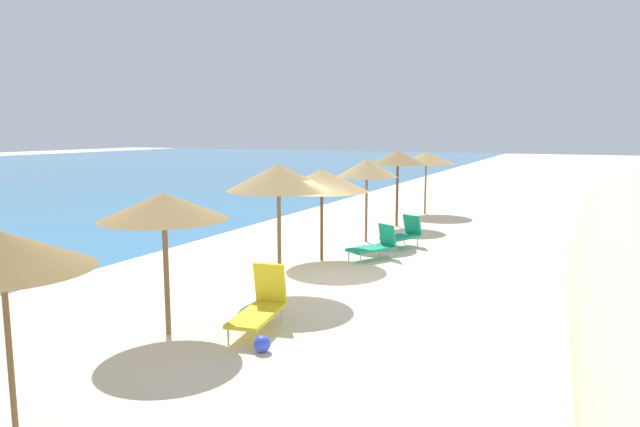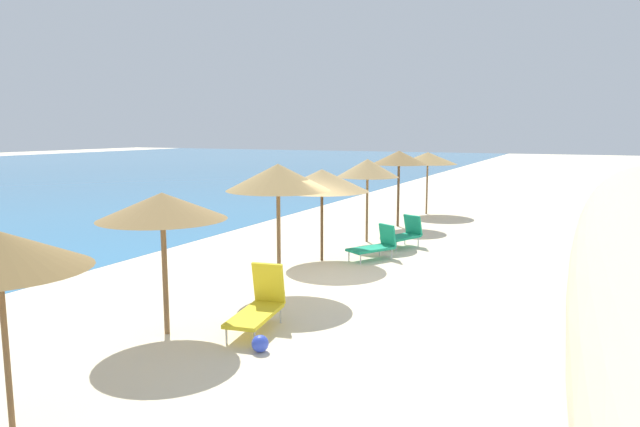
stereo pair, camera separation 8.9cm
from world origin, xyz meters
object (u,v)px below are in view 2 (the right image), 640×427
(beach_umbrella_7, at_px, (428,158))
(beach_ball, at_px, (260,344))
(lounge_chair_0, at_px, (375,245))
(beach_umbrella_6, at_px, (399,158))
(lounge_chair_2, at_px, (259,305))
(beach_umbrella_5, at_px, (367,168))
(beach_umbrella_3, at_px, (278,177))
(beach_umbrella_2, at_px, (162,207))
(beach_umbrella_4, at_px, (322,180))
(lounge_chair_1, at_px, (404,234))

(beach_umbrella_7, relative_size, beach_ball, 9.40)
(beach_umbrella_7, xyz_separation_m, lounge_chair_0, (-9.19, -0.99, -1.98))
(beach_umbrella_6, bearing_deg, beach_umbrella_7, -2.12)
(lounge_chair_2, bearing_deg, beach_umbrella_5, -91.41)
(beach_umbrella_6, bearing_deg, beach_umbrella_3, -178.52)
(beach_umbrella_2, distance_m, lounge_chair_0, 7.49)
(beach_umbrella_5, bearing_deg, lounge_chair_0, -153.90)
(beach_umbrella_4, distance_m, beach_umbrella_6, 6.36)
(beach_umbrella_3, bearing_deg, lounge_chair_1, -10.87)
(beach_umbrella_3, bearing_deg, beach_umbrella_5, 2.25)
(beach_umbrella_5, relative_size, lounge_chair_0, 1.80)
(beach_umbrella_2, bearing_deg, lounge_chair_2, -56.34)
(beach_umbrella_7, bearing_deg, lounge_chair_0, -173.83)
(beach_umbrella_4, bearing_deg, beach_umbrella_3, -172.59)
(beach_umbrella_2, xyz_separation_m, beach_umbrella_6, (12.72, -0.20, 0.28))
(lounge_chair_0, distance_m, beach_ball, 7.20)
(beach_umbrella_2, height_order, beach_ball, beach_umbrella_2)
(beach_umbrella_5, xyz_separation_m, lounge_chair_2, (-8.53, -1.15, -1.92))
(beach_ball, bearing_deg, lounge_chair_1, 2.31)
(lounge_chair_1, bearing_deg, lounge_chair_2, 110.28)
(beach_umbrella_3, xyz_separation_m, beach_ball, (-3.28, -1.49, -2.40))
(beach_umbrella_3, relative_size, beach_umbrella_4, 1.11)
(beach_umbrella_7, height_order, lounge_chair_1, beach_umbrella_7)
(beach_umbrella_6, xyz_separation_m, beach_ball, (-12.75, -1.73, -2.41))
(beach_umbrella_7, distance_m, lounge_chair_1, 7.60)
(beach_umbrella_6, distance_m, lounge_chair_1, 4.43)
(lounge_chair_0, height_order, beach_ball, lounge_chair_0)
(beach_umbrella_4, height_order, beach_umbrella_6, beach_umbrella_6)
(beach_umbrella_2, xyz_separation_m, lounge_chair_2, (0.90, -1.36, -1.82))
(beach_umbrella_3, relative_size, beach_ball, 10.11)
(beach_umbrella_3, xyz_separation_m, beach_umbrella_7, (13.08, 0.11, -0.16))
(beach_umbrella_3, relative_size, beach_umbrella_7, 1.08)
(lounge_chair_1, bearing_deg, lounge_chair_0, 104.75)
(beach_umbrella_2, height_order, beach_umbrella_6, beach_umbrella_6)
(beach_umbrella_3, xyz_separation_m, lounge_chair_0, (3.89, -0.88, -2.14))
(beach_umbrella_6, xyz_separation_m, lounge_chair_1, (-3.64, -1.37, -2.13))
(lounge_chair_0, bearing_deg, beach_umbrella_4, 60.20)
(lounge_chair_2, bearing_deg, lounge_chair_0, -98.85)
(lounge_chair_1, bearing_deg, beach_umbrella_3, 100.90)
(beach_umbrella_2, height_order, lounge_chair_2, beach_umbrella_2)
(beach_umbrella_6, bearing_deg, lounge_chair_0, -168.59)
(beach_umbrella_5, height_order, beach_umbrella_7, beach_umbrella_5)
(lounge_chair_0, relative_size, lounge_chair_2, 0.92)
(beach_umbrella_6, xyz_separation_m, lounge_chair_2, (-11.81, -1.15, -2.10))
(beach_umbrella_6, distance_m, beach_ball, 13.09)
(beach_umbrella_4, height_order, lounge_chair_1, beach_umbrella_4)
(beach_umbrella_6, bearing_deg, beach_umbrella_5, -179.97)
(beach_umbrella_3, distance_m, lounge_chair_1, 6.31)
(beach_umbrella_4, distance_m, lounge_chair_1, 3.59)
(lounge_chair_0, height_order, lounge_chair_1, lounge_chair_1)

